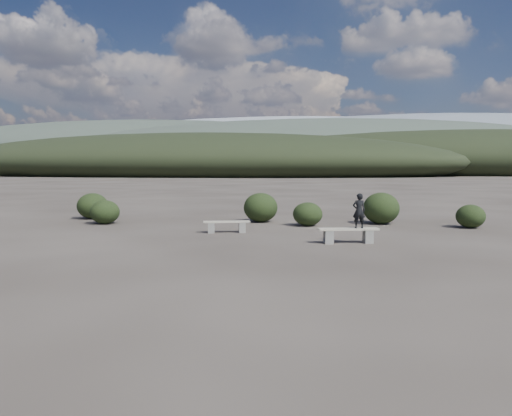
# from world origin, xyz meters

# --- Properties ---
(ground) EXTENTS (1200.00, 1200.00, 0.00)m
(ground) POSITION_xyz_m (0.00, 0.00, 0.00)
(ground) COLOR #2D2723
(ground) RESTS_ON ground
(bench_left) EXTENTS (1.63, 0.69, 0.40)m
(bench_left) POSITION_xyz_m (-1.32, 6.19, 0.24)
(bench_left) COLOR slate
(bench_left) RESTS_ON ground
(bench_right) EXTENTS (1.83, 0.73, 0.45)m
(bench_right) POSITION_xyz_m (2.69, 4.43, 0.27)
(bench_right) COLOR slate
(bench_right) RESTS_ON ground
(seated_person) EXTENTS (0.41, 0.31, 1.04)m
(seated_person) POSITION_xyz_m (2.99, 4.50, 0.97)
(seated_person) COLOR black
(seated_person) RESTS_ON bench_right
(shrub_a) EXTENTS (1.14, 1.14, 0.94)m
(shrub_a) POSITION_xyz_m (-6.56, 8.05, 0.47)
(shrub_a) COLOR black
(shrub_a) RESTS_ON ground
(shrub_b) EXTENTS (1.38, 1.38, 1.18)m
(shrub_b) POSITION_xyz_m (-0.57, 9.49, 0.59)
(shrub_b) COLOR black
(shrub_b) RESTS_ON ground
(shrub_c) EXTENTS (1.13, 1.13, 0.90)m
(shrub_c) POSITION_xyz_m (1.36, 8.45, 0.45)
(shrub_c) COLOR black
(shrub_c) RESTS_ON ground
(shrub_d) EXTENTS (1.41, 1.41, 1.24)m
(shrub_d) POSITION_xyz_m (4.19, 9.49, 0.62)
(shrub_d) COLOR black
(shrub_d) RESTS_ON ground
(shrub_e) EXTENTS (1.04, 1.04, 0.87)m
(shrub_e) POSITION_xyz_m (7.31, 8.64, 0.43)
(shrub_e) COLOR black
(shrub_e) RESTS_ON ground
(shrub_f) EXTENTS (1.30, 1.30, 1.10)m
(shrub_f) POSITION_xyz_m (-7.86, 9.71, 0.55)
(shrub_f) COLOR black
(shrub_f) RESTS_ON ground
(mountain_ridges) EXTENTS (500.00, 400.00, 56.00)m
(mountain_ridges) POSITION_xyz_m (-7.48, 339.06, 10.84)
(mountain_ridges) COLOR black
(mountain_ridges) RESTS_ON ground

